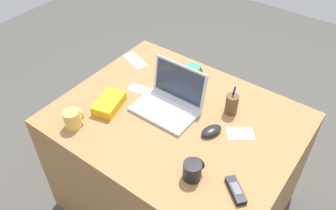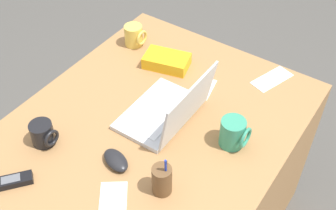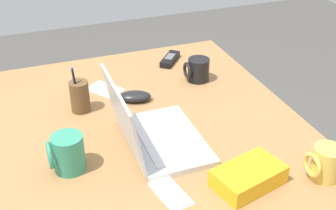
{
  "view_description": "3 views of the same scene",
  "coord_description": "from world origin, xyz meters",
  "px_view_note": "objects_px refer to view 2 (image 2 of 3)",
  "views": [
    {
      "loc": [
        0.73,
        -1.06,
        1.99
      ],
      "look_at": [
        -0.04,
        -0.03,
        0.84
      ],
      "focal_mm": 37.29,
      "sensor_mm": 36.0,
      "label": 1
    },
    {
      "loc": [
        0.87,
        0.67,
        1.93
      ],
      "look_at": [
        -0.07,
        0.04,
        0.83
      ],
      "focal_mm": 46.67,
      "sensor_mm": 36.0,
      "label": 2
    },
    {
      "loc": [
        -1.12,
        0.37,
        1.55
      ],
      "look_at": [
        -0.03,
        -0.03,
        0.85
      ],
      "focal_mm": 47.87,
      "sensor_mm": 36.0,
      "label": 3
    }
  ],
  "objects_px": {
    "coffee_mug_spare": "(134,36)",
    "coffee_mug_tall": "(43,134)",
    "laptop": "(168,111)",
    "computer_mouse": "(116,160)",
    "coffee_mug_white": "(233,133)",
    "pen_holder": "(162,180)",
    "cordless_phone": "(12,181)",
    "snack_bag": "(167,61)"
  },
  "relations": [
    {
      "from": "coffee_mug_white",
      "to": "coffee_mug_spare",
      "type": "relative_size",
      "value": 1.14
    },
    {
      "from": "pen_holder",
      "to": "coffee_mug_white",
      "type": "bearing_deg",
      "value": 163.1
    },
    {
      "from": "coffee_mug_spare",
      "to": "pen_holder",
      "type": "distance_m",
      "value": 0.8
    },
    {
      "from": "cordless_phone",
      "to": "laptop",
      "type": "bearing_deg",
      "value": 154.15
    },
    {
      "from": "laptop",
      "to": "coffee_mug_white",
      "type": "xyz_separation_m",
      "value": [
        -0.03,
        0.25,
        0.01
      ]
    },
    {
      "from": "coffee_mug_white",
      "to": "pen_holder",
      "type": "bearing_deg",
      "value": -16.9
    },
    {
      "from": "coffee_mug_tall",
      "to": "snack_bag",
      "type": "distance_m",
      "value": 0.61
    },
    {
      "from": "cordless_phone",
      "to": "snack_bag",
      "type": "bearing_deg",
      "value": 174.7
    },
    {
      "from": "pen_holder",
      "to": "snack_bag",
      "type": "relative_size",
      "value": 0.87
    },
    {
      "from": "cordless_phone",
      "to": "snack_bag",
      "type": "height_order",
      "value": "snack_bag"
    },
    {
      "from": "coffee_mug_tall",
      "to": "coffee_mug_spare",
      "type": "distance_m",
      "value": 0.65
    },
    {
      "from": "laptop",
      "to": "pen_holder",
      "type": "relative_size",
      "value": 2.0
    },
    {
      "from": "laptop",
      "to": "computer_mouse",
      "type": "distance_m",
      "value": 0.28
    },
    {
      "from": "laptop",
      "to": "cordless_phone",
      "type": "height_order",
      "value": "laptop"
    },
    {
      "from": "laptop",
      "to": "cordless_phone",
      "type": "xyz_separation_m",
      "value": [
        0.53,
        -0.26,
        -0.03
      ]
    },
    {
      "from": "coffee_mug_white",
      "to": "cordless_phone",
      "type": "distance_m",
      "value": 0.76
    },
    {
      "from": "snack_bag",
      "to": "computer_mouse",
      "type": "bearing_deg",
      "value": 16.25
    },
    {
      "from": "coffee_mug_tall",
      "to": "cordless_phone",
      "type": "relative_size",
      "value": 0.71
    },
    {
      "from": "coffee_mug_tall",
      "to": "pen_holder",
      "type": "distance_m",
      "value": 0.46
    },
    {
      "from": "coffee_mug_tall",
      "to": "coffee_mug_white",
      "type": "bearing_deg",
      "value": 123.69
    },
    {
      "from": "laptop",
      "to": "snack_bag",
      "type": "height_order",
      "value": "laptop"
    },
    {
      "from": "pen_holder",
      "to": "snack_bag",
      "type": "xyz_separation_m",
      "value": [
        -0.53,
        -0.35,
        -0.03
      ]
    },
    {
      "from": "computer_mouse",
      "to": "coffee_mug_white",
      "type": "xyz_separation_m",
      "value": [
        -0.3,
        0.28,
        0.04
      ]
    },
    {
      "from": "computer_mouse",
      "to": "coffee_mug_tall",
      "type": "distance_m",
      "value": 0.28
    },
    {
      "from": "laptop",
      "to": "coffee_mug_spare",
      "type": "xyz_separation_m",
      "value": [
        -0.3,
        -0.39,
        0.0
      ]
    },
    {
      "from": "computer_mouse",
      "to": "coffee_mug_tall",
      "type": "xyz_separation_m",
      "value": [
        0.07,
        -0.27,
        0.03
      ]
    },
    {
      "from": "coffee_mug_white",
      "to": "cordless_phone",
      "type": "height_order",
      "value": "coffee_mug_white"
    },
    {
      "from": "cordless_phone",
      "to": "snack_bag",
      "type": "xyz_separation_m",
      "value": [
        -0.79,
        0.07,
        0.01
      ]
    },
    {
      "from": "coffee_mug_spare",
      "to": "cordless_phone",
      "type": "height_order",
      "value": "coffee_mug_spare"
    },
    {
      "from": "cordless_phone",
      "to": "computer_mouse",
      "type": "bearing_deg",
      "value": 138.3
    },
    {
      "from": "coffee_mug_tall",
      "to": "pen_holder",
      "type": "xyz_separation_m",
      "value": [
        -0.07,
        0.46,
        0.01
      ]
    },
    {
      "from": "laptop",
      "to": "computer_mouse",
      "type": "bearing_deg",
      "value": -5.97
    },
    {
      "from": "coffee_mug_spare",
      "to": "coffee_mug_white",
      "type": "bearing_deg",
      "value": 66.78
    },
    {
      "from": "snack_bag",
      "to": "pen_holder",
      "type": "bearing_deg",
      "value": 33.03
    },
    {
      "from": "laptop",
      "to": "coffee_mug_spare",
      "type": "distance_m",
      "value": 0.49
    },
    {
      "from": "laptop",
      "to": "coffee_mug_spare",
      "type": "height_order",
      "value": "laptop"
    },
    {
      "from": "coffee_mug_white",
      "to": "snack_bag",
      "type": "relative_size",
      "value": 0.58
    },
    {
      "from": "laptop",
      "to": "computer_mouse",
      "type": "relative_size",
      "value": 2.87
    },
    {
      "from": "coffee_mug_white",
      "to": "coffee_mug_spare",
      "type": "distance_m",
      "value": 0.7
    },
    {
      "from": "snack_bag",
      "to": "coffee_mug_spare",
      "type": "bearing_deg",
      "value": -102.46
    },
    {
      "from": "coffee_mug_spare",
      "to": "coffee_mug_tall",
      "type": "bearing_deg",
      "value": 8.11
    },
    {
      "from": "coffee_mug_white",
      "to": "pen_holder",
      "type": "height_order",
      "value": "pen_holder"
    }
  ]
}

